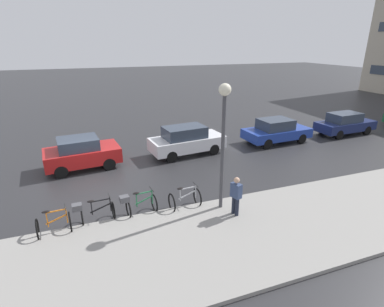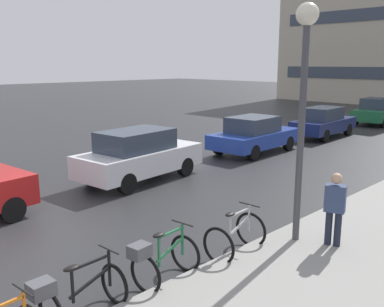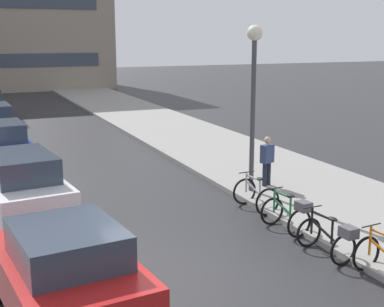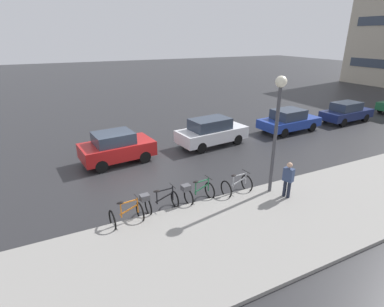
{
  "view_description": "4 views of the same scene",
  "coord_description": "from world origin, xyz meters",
  "px_view_note": "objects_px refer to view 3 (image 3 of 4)",
  "views": [
    {
      "loc": [
        13.52,
        -0.1,
        6.26
      ],
      "look_at": [
        0.55,
        4.64,
        1.1
      ],
      "focal_mm": 28.0,
      "sensor_mm": 36.0,
      "label": 1
    },
    {
      "loc": [
        8.7,
        -3.03,
        3.82
      ],
      "look_at": [
        0.96,
        4.58,
        1.51
      ],
      "focal_mm": 40.0,
      "sensor_mm": 36.0,
      "label": 2
    },
    {
      "loc": [
        -3.52,
        -8.85,
        4.65
      ],
      "look_at": [
        2.11,
        4.2,
        1.51
      ],
      "focal_mm": 50.0,
      "sensor_mm": 36.0,
      "label": 3
    },
    {
      "loc": [
        12.85,
        -3.44,
        6.33
      ],
      "look_at": [
        1.52,
        2.13,
        1.33
      ],
      "focal_mm": 28.0,
      "sensor_mm": 36.0,
      "label": 4
    }
  ],
  "objects_px": {
    "car_white": "(22,184)",
    "car_blue": "(0,143)",
    "streetlamp": "(254,78)",
    "bicycle_second": "(331,237)",
    "car_red": "(67,271)",
    "pedestrian": "(267,160)",
    "bicycle_third": "(289,213)",
    "bicycle_farthest": "(256,195)"
  },
  "relations": [
    {
      "from": "car_red",
      "to": "car_white",
      "type": "bearing_deg",
      "value": 91.0
    },
    {
      "from": "car_white",
      "to": "streetlamp",
      "type": "height_order",
      "value": "streetlamp"
    },
    {
      "from": "bicycle_second",
      "to": "car_white",
      "type": "relative_size",
      "value": 0.32
    },
    {
      "from": "bicycle_second",
      "to": "bicycle_farthest",
      "type": "relative_size",
      "value": 1.2
    },
    {
      "from": "car_white",
      "to": "bicycle_third",
      "type": "bearing_deg",
      "value": -34.62
    },
    {
      "from": "car_red",
      "to": "car_blue",
      "type": "relative_size",
      "value": 0.87
    },
    {
      "from": "bicycle_third",
      "to": "bicycle_second",
      "type": "bearing_deg",
      "value": -91.3
    },
    {
      "from": "car_red",
      "to": "car_blue",
      "type": "height_order",
      "value": "car_red"
    },
    {
      "from": "car_blue",
      "to": "streetlamp",
      "type": "height_order",
      "value": "streetlamp"
    },
    {
      "from": "car_white",
      "to": "car_blue",
      "type": "height_order",
      "value": "car_white"
    },
    {
      "from": "bicycle_farthest",
      "to": "car_white",
      "type": "relative_size",
      "value": 0.27
    },
    {
      "from": "bicycle_farthest",
      "to": "car_red",
      "type": "relative_size",
      "value": 0.31
    },
    {
      "from": "bicycle_second",
      "to": "bicycle_third",
      "type": "height_order",
      "value": "bicycle_third"
    },
    {
      "from": "car_blue",
      "to": "bicycle_third",
      "type": "bearing_deg",
      "value": -60.43
    },
    {
      "from": "bicycle_third",
      "to": "streetlamp",
      "type": "distance_m",
      "value": 4.39
    },
    {
      "from": "car_red",
      "to": "car_blue",
      "type": "distance_m",
      "value": 12.11
    },
    {
      "from": "bicycle_second",
      "to": "bicycle_farthest",
      "type": "xyz_separation_m",
      "value": [
        0.18,
        3.48,
        -0.07
      ]
    },
    {
      "from": "streetlamp",
      "to": "car_white",
      "type": "bearing_deg",
      "value": 172.9
    },
    {
      "from": "bicycle_second",
      "to": "bicycle_farthest",
      "type": "height_order",
      "value": "bicycle_second"
    },
    {
      "from": "car_white",
      "to": "car_red",
      "type": "bearing_deg",
      "value": -89.0
    },
    {
      "from": "streetlamp",
      "to": "car_blue",
      "type": "bearing_deg",
      "value": 132.69
    },
    {
      "from": "car_white",
      "to": "pedestrian",
      "type": "relative_size",
      "value": 2.71
    },
    {
      "from": "bicycle_third",
      "to": "streetlamp",
      "type": "height_order",
      "value": "streetlamp"
    },
    {
      "from": "bicycle_farthest",
      "to": "pedestrian",
      "type": "bearing_deg",
      "value": 50.52
    },
    {
      "from": "pedestrian",
      "to": "bicycle_farthest",
      "type": "bearing_deg",
      "value": -129.48
    },
    {
      "from": "car_white",
      "to": "pedestrian",
      "type": "distance_m",
      "value": 7.16
    },
    {
      "from": "bicycle_third",
      "to": "car_white",
      "type": "distance_m",
      "value": 6.95
    },
    {
      "from": "bicycle_second",
      "to": "car_blue",
      "type": "height_order",
      "value": "car_blue"
    },
    {
      "from": "bicycle_second",
      "to": "streetlamp",
      "type": "relative_size",
      "value": 0.29
    },
    {
      "from": "bicycle_third",
      "to": "streetlamp",
      "type": "relative_size",
      "value": 0.28
    },
    {
      "from": "car_white",
      "to": "car_blue",
      "type": "bearing_deg",
      "value": 90.82
    },
    {
      "from": "car_white",
      "to": "pedestrian",
      "type": "height_order",
      "value": "car_white"
    },
    {
      "from": "bicycle_third",
      "to": "car_blue",
      "type": "xyz_separation_m",
      "value": [
        -5.8,
        10.23,
        0.29
      ]
    },
    {
      "from": "bicycle_farthest",
      "to": "car_white",
      "type": "height_order",
      "value": "car_white"
    },
    {
      "from": "pedestrian",
      "to": "bicycle_third",
      "type": "bearing_deg",
      "value": -112.74
    },
    {
      "from": "bicycle_second",
      "to": "car_white",
      "type": "xyz_separation_m",
      "value": [
        -5.67,
        5.57,
        0.37
      ]
    },
    {
      "from": "streetlamp",
      "to": "car_red",
      "type": "bearing_deg",
      "value": -141.65
    },
    {
      "from": "bicycle_farthest",
      "to": "streetlamp",
      "type": "relative_size",
      "value": 0.25
    },
    {
      "from": "car_white",
      "to": "streetlamp",
      "type": "xyz_separation_m",
      "value": [
        6.45,
        -0.8,
        2.63
      ]
    },
    {
      "from": "car_blue",
      "to": "streetlamp",
      "type": "bearing_deg",
      "value": -47.31
    },
    {
      "from": "bicycle_farthest",
      "to": "car_blue",
      "type": "bearing_deg",
      "value": 125.38
    },
    {
      "from": "bicycle_third",
      "to": "car_white",
      "type": "xyz_separation_m",
      "value": [
        -5.71,
        3.94,
        0.36
      ]
    }
  ]
}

